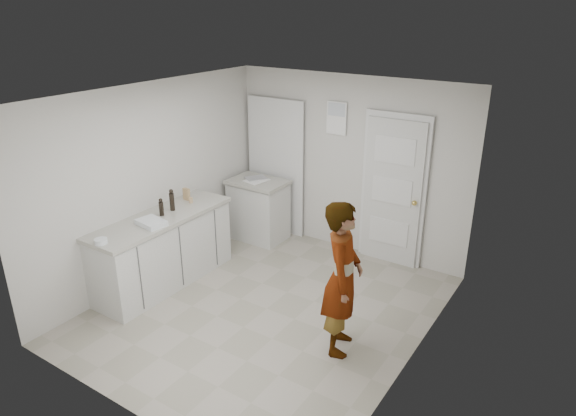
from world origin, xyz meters
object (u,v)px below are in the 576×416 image
Objects in this scene: baking_dish at (151,223)px; egg_bowl at (101,241)px; person at (342,278)px; oil_cruet_b at (172,200)px; spice_jar at (191,200)px; cake_mix_box at (186,194)px; oil_cruet_a at (161,207)px.

egg_bowl is at bearing -97.16° from baking_dish.
oil_cruet_b is at bearing 65.60° from person.
spice_jar is at bearing 58.45° from person.
person is at bearing -4.22° from oil_cruet_b.
spice_jar is 0.80m from baking_dish.
spice_jar is (-2.50, 0.50, 0.14)m from person.
person reaches higher than oil_cruet_b.
oil_cruet_b is 1.13m from egg_bowl.
oil_cruet_b is 0.50m from baking_dish.
oil_cruet_b is at bearing -69.86° from cake_mix_box.
person is 22.06× the size of spice_jar.
person is at bearing -8.10° from cake_mix_box.
baking_dish is 0.66m from egg_bowl.
cake_mix_box is 0.56× the size of oil_cruet_b.
spice_jar is 0.26× the size of oil_cruet_b.
oil_cruet_a is 0.80× the size of oil_cruet_b.
baking_dish is (0.23, -0.84, -0.05)m from cake_mix_box.
oil_cruet_b reaches higher than spice_jar.
cake_mix_box is 0.71× the size of oil_cruet_a.
egg_bowl is (-2.47, -0.94, 0.13)m from person.
oil_cruet_b is at bearing 104.99° from baking_dish.
baking_dish is 2.65× the size of egg_bowl.
egg_bowl is (0.03, -0.93, -0.08)m from oil_cruet_a.
egg_bowl is at bearing -80.38° from cake_mix_box.
egg_bowl is (0.03, -1.44, -0.01)m from spice_jar.
oil_cruet_a is at bearing 70.05° from person.
person is 2.65m from egg_bowl.
oil_cruet_a reaches higher than spice_jar.
oil_cruet_a is at bearing -86.26° from oil_cruet_b.
cake_mix_box is 0.14m from spice_jar.
oil_cruet_b is 2.00× the size of egg_bowl.
person is at bearing 6.81° from baking_dish.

